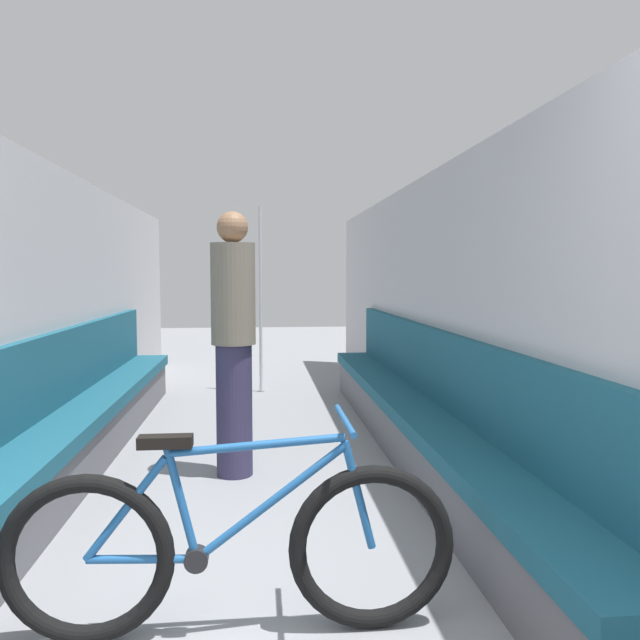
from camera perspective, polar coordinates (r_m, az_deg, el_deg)
name	(u,v)px	position (r m, az deg, el deg)	size (l,w,h in m)	color
wall_left	(39,317)	(4.71, -24.31, 0.28)	(0.10, 10.03, 2.17)	#B2B2B7
wall_right	(448,314)	(4.67, 11.65, 0.54)	(0.10, 10.03, 2.17)	#B2B2B7
bench_seat_row_left	(74,427)	(4.71, -21.58, -9.09)	(0.41, 5.71, 0.98)	#5B5B60
bench_seat_row_right	(419,419)	(4.68, 9.02, -8.93)	(0.41, 5.71, 0.98)	#5B5B60
bicycle	(232,549)	(2.54, -8.08, -19.99)	(1.72, 0.46, 0.84)	black
grab_pole_near	(261,302)	(7.28, -5.46, 1.62)	(0.08, 0.08, 2.15)	gray
passenger_standing	(234,340)	(4.27, -7.91, -1.83)	(0.30, 0.30, 1.80)	#332D4C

